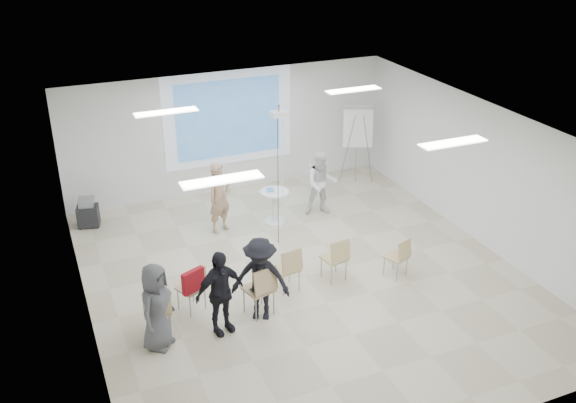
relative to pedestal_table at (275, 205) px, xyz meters
name	(u,v)px	position (x,y,z in m)	size (l,w,h in m)	color
floor	(304,278)	(-0.32, -2.32, -0.49)	(8.00, 9.00, 0.10)	beige
ceiling	(306,126)	(-0.32, -2.32, 2.61)	(8.00, 9.00, 0.10)	white
wall_back	(228,131)	(-0.32, 2.23, 1.06)	(8.00, 0.10, 3.00)	silver
wall_left	(77,249)	(-4.37, -2.32, 1.06)	(0.10, 9.00, 3.00)	silver
wall_right	(484,173)	(3.73, -2.32, 1.06)	(0.10, 9.00, 3.00)	silver
projection_halo	(229,118)	(-0.32, 2.16, 1.41)	(3.20, 0.01, 2.30)	silver
projection_image	(229,118)	(-0.32, 2.15, 1.41)	(2.60, 0.01, 1.90)	#3472B3
pedestal_table	(275,205)	(0.00, 0.00, 0.00)	(0.78, 0.78, 0.80)	white
player_left	(219,193)	(-1.23, 0.11, 0.45)	(0.65, 0.44, 1.79)	tan
player_right	(321,180)	(1.16, 0.03, 0.40)	(0.81, 0.65, 1.68)	white
controller_left	(223,176)	(-1.05, 0.36, 0.74)	(0.04, 0.13, 0.04)	white
controller_right	(310,165)	(0.98, 0.28, 0.69)	(0.04, 0.12, 0.04)	silver
chair_far_left	(157,307)	(-3.31, -3.10, 0.13)	(0.50, 0.53, 0.96)	tan
chair_left_mid	(193,286)	(-2.58, -2.63, 0.08)	(0.56, 0.58, 0.89)	tan
chair_left_inner	(261,287)	(-1.53, -3.21, 0.14)	(0.57, 0.60, 0.99)	tan
chair_center	(289,266)	(-0.80, -2.69, 0.09)	(0.49, 0.52, 0.91)	tan
chair_right_inner	(336,256)	(0.18, -2.70, 0.09)	(0.48, 0.50, 0.90)	tan
chair_right_far	(399,255)	(1.35, -3.04, 0.04)	(0.51, 0.53, 0.82)	tan
red_jacket	(193,281)	(-2.61, -2.78, 0.28)	(0.43, 0.10, 0.41)	#A8141E
laptop	(258,287)	(-1.55, -3.11, 0.09)	(0.36, 0.26, 0.03)	black
audience_left	(219,287)	(-2.31, -3.37, 0.43)	(1.02, 0.61, 1.75)	black
audience_mid	(260,274)	(-1.56, -3.26, 0.43)	(1.13, 0.62, 1.75)	black
audience_outer	(156,302)	(-3.36, -3.35, 0.40)	(0.83, 0.54, 1.69)	#545559
flipchart_easel	(358,128)	(2.75, 1.29, 1.04)	(0.81, 0.65, 2.02)	gray
av_cart	(88,213)	(-3.88, 1.45, -0.13)	(0.53, 0.46, 0.69)	black
ceiling_projector	(279,120)	(-0.22, -0.83, 2.25)	(0.30, 0.25, 3.00)	white
fluor_panel_nw	(166,112)	(-2.32, -0.32, 2.53)	(1.20, 0.30, 0.02)	white
fluor_panel_ne	(353,90)	(1.68, -0.32, 2.53)	(1.20, 0.30, 0.02)	white
fluor_panel_sw	(222,180)	(-2.32, -3.82, 2.53)	(1.20, 0.30, 0.02)	white
fluor_panel_se	(453,143)	(1.68, -3.82, 2.53)	(1.20, 0.30, 0.02)	white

